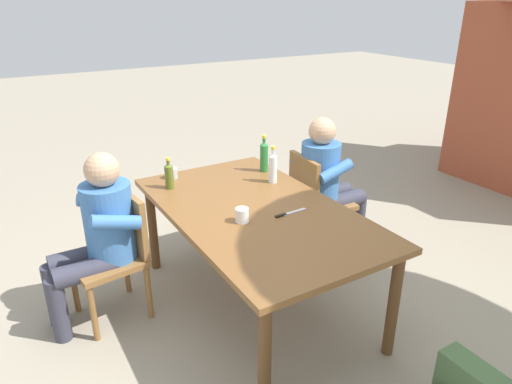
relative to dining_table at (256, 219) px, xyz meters
The scene contains 12 objects.
ground_plane 0.69m from the dining_table, ahead, with size 24.00×24.00×0.00m, color gray.
dining_table is the anchor object (origin of this frame).
chair_far_left 0.95m from the dining_table, 116.93° to the left, with size 0.48×0.48×0.87m.
chair_near_left 0.96m from the dining_table, 117.05° to the right, with size 0.49×0.49×0.87m.
person_in_white_shirt 1.03m from the dining_table, 113.83° to the left, with size 0.47×0.61×1.18m.
person_in_plaid_shirt 1.03m from the dining_table, 113.83° to the right, with size 0.47×0.61×1.18m.
bottle_clear 0.53m from the dining_table, 134.19° to the left, with size 0.06×0.06×0.28m.
bottle_green 0.74m from the dining_table, 144.10° to the left, with size 0.06×0.06×0.30m.
bottle_olive 0.74m from the dining_table, 150.20° to the right, with size 0.06×0.06×0.23m.
cup_white 0.24m from the dining_table, 55.30° to the right, with size 0.08×0.08×0.09m, color white.
cup_steel 0.86m from the dining_table, 161.47° to the right, with size 0.08×0.08×0.08m, color #B2B7BC.
table_knife 0.24m from the dining_table, 38.00° to the left, with size 0.03×0.24×0.01m.
Camera 1 is at (2.37, -1.41, 2.06)m, focal length 32.31 mm.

